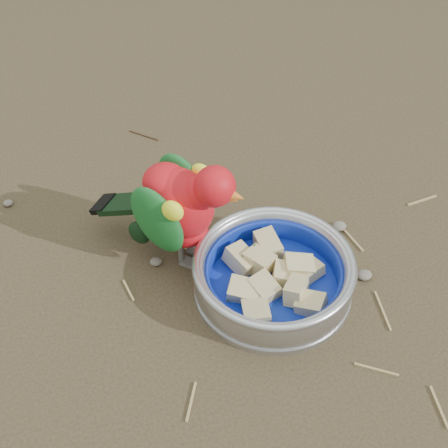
{
  "coord_description": "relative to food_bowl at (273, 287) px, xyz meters",
  "views": [
    {
      "loc": [
        -0.11,
        -0.56,
        0.75
      ],
      "look_at": [
        0.02,
        0.12,
        0.08
      ],
      "focal_mm": 55.0,
      "sensor_mm": 36.0,
      "label": 1
    }
  ],
  "objects": [
    {
      "name": "bowl_wall",
      "position": [
        0.0,
        0.0,
        0.03
      ],
      "size": [
        0.22,
        0.22,
        0.04
      ],
      "primitive_type": null,
      "color": "#B2B2BA",
      "rests_on": "food_bowl"
    },
    {
      "name": "lory_parrot",
      "position": [
        -0.12,
        0.09,
        0.08
      ],
      "size": [
        0.24,
        0.21,
        0.18
      ],
      "primitive_type": null,
      "rotation": [
        0.0,
        0.0,
        -2.19
      ],
      "color": "red",
      "rests_on": "ground"
    },
    {
      "name": "ground",
      "position": [
        -0.07,
        -0.05,
        -0.01
      ],
      "size": [
        60.0,
        60.0,
        0.0
      ],
      "primitive_type": "plane",
      "color": "#443725"
    },
    {
      "name": "ground_debris",
      "position": [
        -0.04,
        0.0,
        -0.01
      ],
      "size": [
        0.9,
        0.8,
        0.01
      ],
      "primitive_type": null,
      "color": "tan",
      "rests_on": "ground"
    },
    {
      "name": "fruit_wedges",
      "position": [
        0.0,
        0.0,
        0.02
      ],
      "size": [
        0.13,
        0.13,
        0.03
      ],
      "primitive_type": null,
      "color": "#C9B77F",
      "rests_on": "food_bowl"
    },
    {
      "name": "food_bowl",
      "position": [
        0.0,
        0.0,
        0.0
      ],
      "size": [
        0.22,
        0.22,
        0.02
      ],
      "primitive_type": "cylinder",
      "color": "#B2B2BA",
      "rests_on": "ground"
    }
  ]
}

